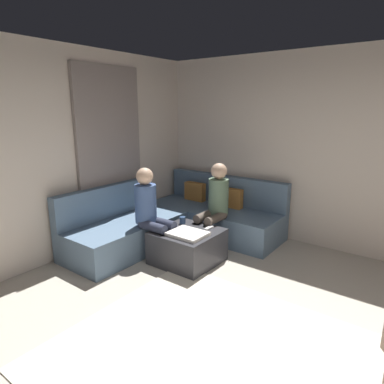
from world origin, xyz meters
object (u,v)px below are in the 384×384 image
ottoman (187,246)px  sectional_couch (178,221)px  person_on_couch_back (215,203)px  person_on_couch_side (151,210)px  game_remote (209,228)px  coffee_mug (183,220)px

ottoman → sectional_couch: bearing=138.0°
person_on_couch_back → person_on_couch_side: same height
ottoman → game_remote: game_remote is taller
sectional_couch → person_on_couch_back: person_on_couch_back is taller
sectional_couch → person_on_couch_back: bearing=5.1°
ottoman → person_on_couch_side: bearing=-157.2°
sectional_couch → ottoman: sectional_couch is taller
person_on_couch_side → game_remote: bearing=123.2°
ottoman → person_on_couch_back: 0.74m
sectional_couch → game_remote: bearing=-22.0°
sectional_couch → game_remote: (0.77, -0.31, 0.15)m
ottoman → coffee_mug: 0.38m
ottoman → person_on_couch_side: size_ratio=0.63×
sectional_couch → ottoman: 0.80m
sectional_couch → coffee_mug: 0.54m
ottoman → coffee_mug: bearing=140.7°
ottoman → person_on_couch_side: (-0.44, -0.19, 0.45)m
coffee_mug → sectional_couch: bearing=136.4°
game_remote → person_on_couch_back: 0.46m
sectional_couch → coffee_mug: bearing=-43.6°
coffee_mug → person_on_couch_side: (-0.22, -0.37, 0.19)m
coffee_mug → person_on_couch_back: (0.25, 0.41, 0.19)m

